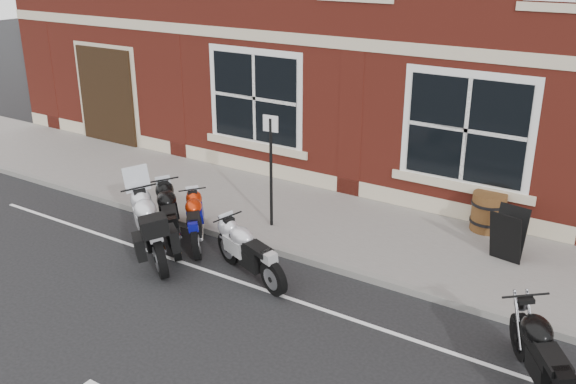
# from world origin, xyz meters

# --- Properties ---
(ground) EXTENTS (80.00, 80.00, 0.00)m
(ground) POSITION_xyz_m (0.00, 0.00, 0.00)
(ground) COLOR black
(ground) RESTS_ON ground
(sidewalk) EXTENTS (30.00, 3.00, 0.12)m
(sidewalk) POSITION_xyz_m (0.00, 3.00, 0.06)
(sidewalk) COLOR slate
(sidewalk) RESTS_ON ground
(kerb) EXTENTS (30.00, 0.16, 0.12)m
(kerb) POSITION_xyz_m (0.00, 1.42, 0.06)
(kerb) COLOR slate
(kerb) RESTS_ON ground
(moto_touring_silver) EXTENTS (1.94, 1.48, 1.51)m
(moto_touring_silver) POSITION_xyz_m (-2.64, 0.15, 0.62)
(moto_touring_silver) COLOR black
(moto_touring_silver) RESTS_ON ground
(moto_sport_red) EXTENTS (1.27, 1.49, 0.83)m
(moto_sport_red) POSITION_xyz_m (-2.31, 0.99, 0.48)
(moto_sport_red) COLOR black
(moto_sport_red) RESTS_ON ground
(moto_sport_black) EXTENTS (1.68, 1.56, 0.97)m
(moto_sport_black) POSITION_xyz_m (-2.75, 0.79, 0.56)
(moto_sport_black) COLOR black
(moto_sport_black) RESTS_ON ground
(moto_sport_silver) EXTENTS (1.87, 0.81, 0.88)m
(moto_sport_silver) POSITION_xyz_m (-0.69, 0.45, 0.51)
(moto_sport_silver) COLOR black
(moto_sport_silver) RESTS_ON ground
(moto_naked_black) EXTENTS (1.26, 1.86, 0.96)m
(moto_naked_black) POSITION_xyz_m (4.15, 0.05, 0.55)
(moto_naked_black) COLOR black
(moto_naked_black) RESTS_ON ground
(a_board_sign) EXTENTS (0.61, 0.46, 0.93)m
(a_board_sign) POSITION_xyz_m (2.80, 3.26, 0.58)
(a_board_sign) COLOR black
(a_board_sign) RESTS_ON sidewalk
(barrel_planter) EXTENTS (0.67, 0.67, 0.75)m
(barrel_planter) POSITION_xyz_m (2.15, 4.30, 0.49)
(barrel_planter) COLOR #473213
(barrel_planter) RESTS_ON sidewalk
(parking_sign) EXTENTS (0.31, 0.06, 2.22)m
(parking_sign) POSITION_xyz_m (-1.47, 2.20, 1.40)
(parking_sign) COLOR black
(parking_sign) RESTS_ON sidewalk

